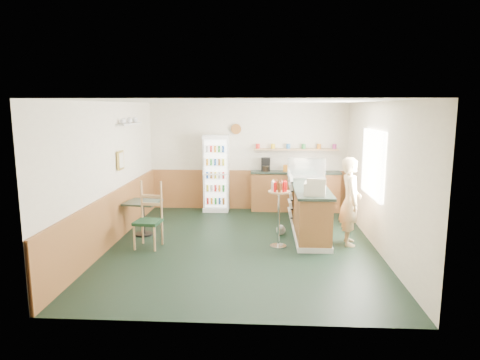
# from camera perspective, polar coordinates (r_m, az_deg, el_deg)

# --- Properties ---
(ground) EXTENTS (6.00, 6.00, 0.00)m
(ground) POSITION_cam_1_polar(r_m,az_deg,el_deg) (8.25, 0.23, -8.65)
(ground) COLOR black
(ground) RESTS_ON ground
(room_envelope) EXTENTS (5.04, 6.02, 2.72)m
(room_envelope) POSITION_cam_1_polar(r_m,az_deg,el_deg) (8.64, -1.01, 2.56)
(room_envelope) COLOR beige
(room_envelope) RESTS_ON ground
(service_counter) EXTENTS (0.68, 3.01, 1.01)m
(service_counter) POSITION_cam_1_polar(r_m,az_deg,el_deg) (9.19, 9.04, -3.86)
(service_counter) COLOR #975C30
(service_counter) RESTS_ON ground
(back_counter) EXTENTS (2.24, 0.42, 1.69)m
(back_counter) POSITION_cam_1_polar(r_m,az_deg,el_deg) (10.84, 7.31, -1.27)
(back_counter) COLOR #975C30
(back_counter) RESTS_ON ground
(drinks_fridge) EXTENTS (0.63, 0.53, 1.91)m
(drinks_fridge) POSITION_cam_1_polar(r_m,az_deg,el_deg) (10.75, -3.18, 0.92)
(drinks_fridge) COLOR white
(drinks_fridge) RESTS_ON ground
(display_case) EXTENTS (0.83, 0.43, 0.47)m
(display_case) POSITION_cam_1_polar(r_m,az_deg,el_deg) (9.62, 8.83, 1.50)
(display_case) COLOR silver
(display_case) RESTS_ON service_counter
(cash_register) EXTENTS (0.45, 0.46, 0.22)m
(cash_register) POSITION_cam_1_polar(r_m,az_deg,el_deg) (7.96, 9.97, -1.14)
(cash_register) COLOR beige
(cash_register) RESTS_ON service_counter
(shopkeeper) EXTENTS (0.43, 0.58, 1.68)m
(shopkeeper) POSITION_cam_1_polar(r_m,az_deg,el_deg) (8.35, 14.51, -2.78)
(shopkeeper) COLOR tan
(shopkeeper) RESTS_ON ground
(condiment_stand) EXTENTS (0.40, 0.40, 1.24)m
(condiment_stand) POSITION_cam_1_polar(r_m,az_deg,el_deg) (7.97, 5.20, -3.04)
(condiment_stand) COLOR silver
(condiment_stand) RESTS_ON ground
(newspaper_rack) EXTENTS (0.09, 0.47, 0.94)m
(newspaper_rack) POSITION_cam_1_polar(r_m,az_deg,el_deg) (9.36, 6.76, -2.08)
(newspaper_rack) COLOR black
(newspaper_rack) RESTS_ON ground
(cafe_table) EXTENTS (0.72, 0.72, 0.71)m
(cafe_table) POSITION_cam_1_polar(r_m,az_deg,el_deg) (8.96, -12.83, -4.11)
(cafe_table) COLOR black
(cafe_table) RESTS_ON ground
(cafe_chair) EXTENTS (0.51, 0.51, 1.23)m
(cafe_chair) POSITION_cam_1_polar(r_m,az_deg,el_deg) (8.22, -12.02, -4.30)
(cafe_chair) COLOR black
(cafe_chair) RESTS_ON ground
(dog_doorstop) EXTENTS (0.20, 0.26, 0.24)m
(dog_doorstop) POSITION_cam_1_polar(r_m,az_deg,el_deg) (8.87, 5.46, -6.61)
(dog_doorstop) COLOR gray
(dog_doorstop) RESTS_ON ground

